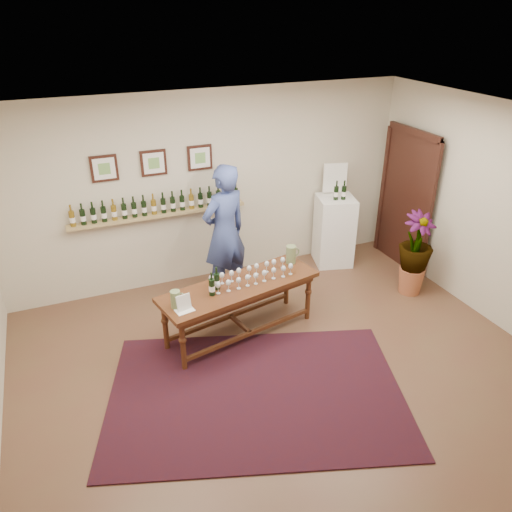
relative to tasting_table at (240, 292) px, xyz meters
name	(u,v)px	position (x,y,z in m)	size (l,w,h in m)	color
ground	(282,368)	(0.20, -0.85, -0.61)	(6.00, 6.00, 0.00)	brown
room_shell	(357,201)	(2.31, 1.01, 0.51)	(6.00, 6.00, 6.00)	beige
rug	(256,393)	(-0.24, -1.11, -0.60)	(3.18, 2.12, 0.02)	#4E120E
tasting_table	(240,292)	(0.00, 0.00, 0.00)	(2.12, 1.06, 0.72)	#421D10
table_glasses	(252,274)	(0.19, 0.04, 0.19)	(1.16, 0.27, 0.16)	silver
table_bottles	(214,281)	(-0.34, -0.05, 0.26)	(0.28, 0.16, 0.29)	black
pitcher_left	(176,299)	(-0.85, -0.19, 0.21)	(0.13, 0.13, 0.21)	#6E7F4F
pitcher_right	(291,255)	(0.83, 0.27, 0.23)	(0.16, 0.16, 0.24)	#6E7F4F
menu_card	(184,303)	(-0.78, -0.28, 0.20)	(0.21, 0.15, 0.19)	white
display_pedestal	(334,231)	(2.10, 1.26, -0.06)	(0.56, 0.56, 1.12)	white
pedestal_bottles	(340,189)	(2.10, 1.18, 0.66)	(0.32, 0.09, 0.32)	black
info_sign	(335,178)	(2.16, 1.45, 0.76)	(0.37, 0.02, 0.51)	white
potted_plant	(415,254)	(2.66, -0.01, 0.01)	(0.59, 0.59, 1.07)	#A55937
person	(225,233)	(0.16, 0.99, 0.36)	(0.71, 0.47, 1.95)	#384784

